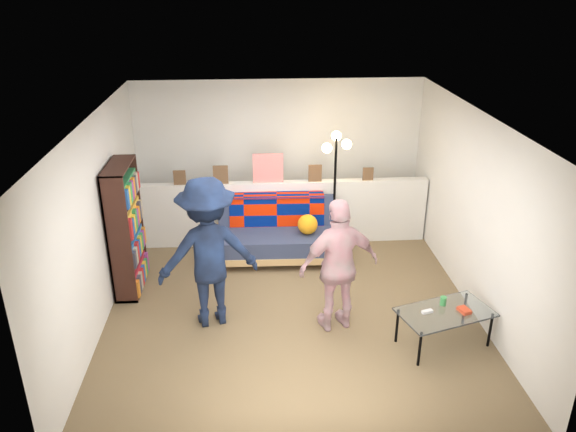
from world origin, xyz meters
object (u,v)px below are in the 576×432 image
object	(u,v)px
floor_lamp	(336,168)
person_right	(339,266)
bookshelf	(126,232)
coffee_table	(446,313)
person_left	(208,253)
futon_sofa	(279,234)

from	to	relation	value
floor_lamp	person_right	size ratio (longest dim) A/B	1.12
person_right	bookshelf	bearing A→B (deg)	-36.84
coffee_table	bookshelf	bearing A→B (deg)	157.81
coffee_table	floor_lamp	xyz separation A→B (m)	(-0.90, 2.47, 0.88)
person_left	futon_sofa	bearing A→B (deg)	-133.17
bookshelf	person_left	bearing A→B (deg)	-37.96
futon_sofa	bookshelf	xyz separation A→B (m)	(-2.00, -0.72, 0.44)
futon_sofa	floor_lamp	distance (m)	1.27
futon_sofa	coffee_table	bearing A→B (deg)	-52.29
person_right	floor_lamp	bearing A→B (deg)	-110.97
futon_sofa	bookshelf	bearing A→B (deg)	-160.20
bookshelf	person_right	world-z (taller)	bookshelf
coffee_table	person_right	world-z (taller)	person_right
bookshelf	person_left	xyz separation A→B (m)	(1.11, -0.87, 0.11)
futon_sofa	bookshelf	distance (m)	2.17
bookshelf	person_left	size ratio (longest dim) A/B	0.94
futon_sofa	floor_lamp	size ratio (longest dim) A/B	1.02
floor_lamp	person_left	world-z (taller)	person_left
floor_lamp	person_right	bearing A→B (deg)	-96.89
bookshelf	coffee_table	bearing A→B (deg)	-22.19
coffee_table	floor_lamp	bearing A→B (deg)	109.91
futon_sofa	person_left	bearing A→B (deg)	-119.38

